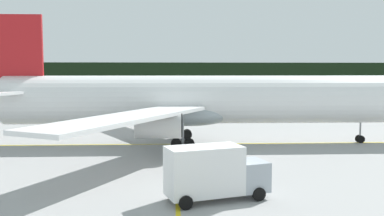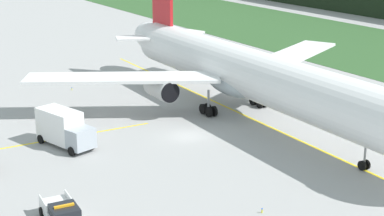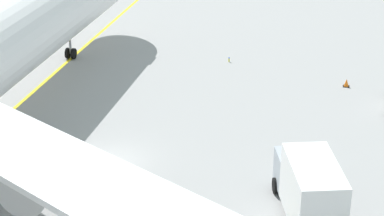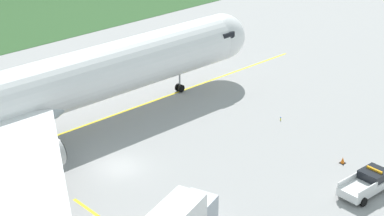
{
  "view_description": "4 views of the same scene",
  "coord_description": "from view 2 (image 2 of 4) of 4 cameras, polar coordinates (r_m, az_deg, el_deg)",
  "views": [
    {
      "loc": [
        -6.77,
        -39.28,
        8.57
      ],
      "look_at": [
        -3.79,
        10.71,
        4.1
      ],
      "focal_mm": 39.68,
      "sensor_mm": 36.0,
      "label": 1
    },
    {
      "loc": [
        51.3,
        -29.97,
        21.04
      ],
      "look_at": [
        5.37,
        -2.6,
        4.87
      ],
      "focal_mm": 56.13,
      "sensor_mm": 36.0,
      "label": 2
    },
    {
      "loc": [
        -35.07,
        -12.92,
        20.62
      ],
      "look_at": [
        3.2,
        -4.24,
        2.54
      ],
      "focal_mm": 64.91,
      "sensor_mm": 36.0,
      "label": 3
    },
    {
      "loc": [
        -28.87,
        -38.92,
        27.32
      ],
      "look_at": [
        6.6,
        -2.61,
        4.6
      ],
      "focal_mm": 57.27,
      "sensor_mm": 36.0,
      "label": 4
    }
  ],
  "objects": [
    {
      "name": "ground",
      "position": [
        63.03,
        -0.47,
        -2.68
      ],
      "size": [
        320.0,
        320.0,
        0.0
      ],
      "primitive_type": "plane",
      "color": "#9A9999"
    },
    {
      "name": "taxiway_centerline_main",
      "position": [
        69.29,
        5.54,
        -0.93
      ],
      "size": [
        74.78,
        1.44,
        0.01
      ],
      "primitive_type": "cube",
      "rotation": [
        0.0,
        0.0,
        -0.02
      ],
      "color": "yellow",
      "rests_on": "ground"
    },
    {
      "name": "taxiway_centerline_spur",
      "position": [
        62.93,
        -15.48,
        -3.35
      ],
      "size": [
        0.72,
        27.33,
        0.01
      ],
      "primitive_type": "cube",
      "rotation": [
        0.0,
        0.0,
        1.56
      ],
      "color": "yellow",
      "rests_on": "ground"
    },
    {
      "name": "airliner",
      "position": [
        68.35,
        5.39,
        3.23
      ],
      "size": [
        57.04,
        46.19,
        14.78
      ],
      "color": "white",
      "rests_on": "ground"
    },
    {
      "name": "ops_pickup_truck",
      "position": [
        45.61,
        -12.24,
        -9.79
      ],
      "size": [
        5.45,
        2.66,
        1.94
      ],
      "color": "silver",
      "rests_on": "ground"
    },
    {
      "name": "catering_truck",
      "position": [
        60.96,
        -12.09,
        -1.86
      ],
      "size": [
        7.2,
        4.31,
        3.8
      ],
      "color": "#A0A9B3",
      "rests_on": "ground"
    },
    {
      "name": "taxiway_edge_light_east",
      "position": [
        46.95,
        6.67,
        -9.63
      ],
      "size": [
        0.12,
        0.12,
        0.4
      ],
      "color": "yellow",
      "rests_on": "ground"
    },
    {
      "name": "taxiway_edge_light_west",
      "position": [
        82.22,
        -11.34,
        1.81
      ],
      "size": [
        0.12,
        0.12,
        0.39
      ],
      "color": "yellow",
      "rests_on": "ground"
    }
  ]
}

